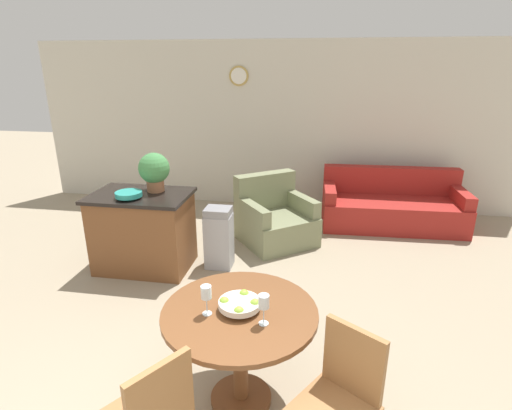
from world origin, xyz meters
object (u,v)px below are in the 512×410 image
at_px(fruit_bowl, 240,304).
at_px(teal_bowl, 129,194).
at_px(kitchen_island, 144,231).
at_px(trash_bin, 219,238).
at_px(wine_glass_right, 264,303).
at_px(dining_table, 240,332).
at_px(dining_chair_near_right, 341,395).
at_px(wine_glass_left, 206,294).
at_px(potted_plant, 154,170).
at_px(armchair, 275,220).
at_px(couch, 391,207).

distance_m(fruit_bowl, teal_bowl, 2.29).
bearing_deg(kitchen_island, trash_bin, 10.30).
height_order(fruit_bowl, wine_glass_right, wine_glass_right).
bearing_deg(dining_table, dining_chair_near_right, -28.39).
height_order(wine_glass_left, potted_plant, potted_plant).
bearing_deg(wine_glass_left, trash_bin, 102.61).
height_order(wine_glass_right, trash_bin, wine_glass_right).
xyz_separation_m(dining_table, potted_plant, (-1.40, 1.96, 0.58)).
bearing_deg(dining_table, trash_bin, 108.50).
distance_m(fruit_bowl, wine_glass_left, 0.24).
xyz_separation_m(dining_chair_near_right, wine_glass_left, (-0.87, 0.29, 0.42)).
relative_size(potted_plant, armchair, 0.37).
xyz_separation_m(dining_table, armchair, (-0.09, 2.83, -0.29)).
distance_m(trash_bin, couch, 2.82).
bearing_deg(couch, potted_plant, -151.75).
height_order(fruit_bowl, wine_glass_left, wine_glass_left).
bearing_deg(teal_bowl, wine_glass_right, -45.23).
distance_m(fruit_bowl, armchair, 2.87).
bearing_deg(armchair, dining_chair_near_right, -113.60).
relative_size(wine_glass_left, couch, 0.10).
bearing_deg(fruit_bowl, wine_glass_left, -159.60).
xyz_separation_m(potted_plant, trash_bin, (0.73, 0.02, -0.81)).
xyz_separation_m(kitchen_island, trash_bin, (0.87, 0.16, -0.09)).
xyz_separation_m(dining_table, kitchen_island, (-1.54, 1.83, -0.13)).
bearing_deg(kitchen_island, fruit_bowl, -49.92).
height_order(dining_table, fruit_bowl, fruit_bowl).
height_order(wine_glass_right, kitchen_island, wine_glass_right).
distance_m(wine_glass_right, potted_plant, 2.63).
height_order(dining_chair_near_right, couch, dining_chair_near_right).
distance_m(wine_glass_right, trash_bin, 2.33).
bearing_deg(trash_bin, kitchen_island, -169.70).
xyz_separation_m(dining_table, teal_bowl, (-1.58, 1.65, 0.38)).
height_order(dining_table, trash_bin, dining_table).
xyz_separation_m(dining_table, couch, (1.58, 3.70, -0.30)).
bearing_deg(teal_bowl, fruit_bowl, -46.25).
relative_size(wine_glass_left, potted_plant, 0.46).
bearing_deg(armchair, couch, -9.61).
relative_size(dining_table, armchair, 0.86).
distance_m(teal_bowl, trash_bin, 1.15).
bearing_deg(dining_chair_near_right, wine_glass_left, 15.82).
relative_size(dining_table, wine_glass_left, 5.04).
bearing_deg(trash_bin, wine_glass_right, -68.17).
relative_size(potted_plant, trash_bin, 0.60).
bearing_deg(trash_bin, dining_table, -71.50).
bearing_deg(dining_table, armchair, 91.91).
bearing_deg(armchair, potted_plant, 176.39).
distance_m(potted_plant, couch, 3.56).
xyz_separation_m(wine_glass_left, wine_glass_right, (0.38, -0.05, 0.00)).
height_order(couch, armchair, armchair).
bearing_deg(teal_bowl, armchair, 38.31).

